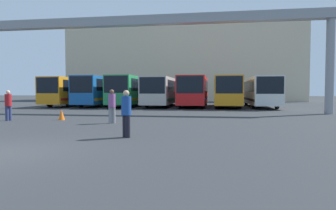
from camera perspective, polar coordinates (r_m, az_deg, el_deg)
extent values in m
cube|color=beige|center=(54.45, 3.04, 7.59)|extent=(39.39, 12.00, 12.67)
cylinder|color=gray|center=(24.48, 28.48, 6.44)|extent=(0.60, 0.60, 6.80)
cube|color=gray|center=(24.35, -4.84, 15.71)|extent=(28.10, 0.80, 0.70)
cube|color=orange|center=(35.30, -17.78, 2.63)|extent=(2.45, 10.13, 2.72)
cube|color=black|center=(30.89, -22.01, 3.50)|extent=(2.26, 0.06, 1.52)
cube|color=black|center=(35.31, -17.79, 3.44)|extent=(2.48, 8.61, 1.14)
cube|color=red|center=(35.31, -17.76, 1.22)|extent=(2.48, 9.62, 0.24)
cylinder|color=black|center=(33.34, -21.58, 0.54)|extent=(0.28, 1.05, 1.05)
cylinder|color=black|center=(32.31, -18.32, 0.53)|extent=(0.28, 1.05, 1.05)
cylinder|color=black|center=(38.33, -17.27, 0.86)|extent=(0.28, 1.05, 1.05)
cylinder|color=black|center=(37.44, -14.34, 0.85)|extent=(0.28, 1.05, 1.05)
cube|color=#1959A5|center=(34.06, -12.51, 2.77)|extent=(2.46, 10.47, 2.80)
cube|color=black|center=(29.28, -16.27, 3.77)|extent=(2.26, 0.06, 1.57)
cube|color=black|center=(34.07, -12.51, 3.64)|extent=(2.49, 8.90, 1.18)
cube|color=orange|center=(34.07, -12.49, 1.26)|extent=(2.49, 9.95, 0.24)
cylinder|color=black|center=(31.81, -16.21, 0.46)|extent=(0.28, 0.97, 0.97)
cylinder|color=black|center=(30.96, -12.63, 0.44)|extent=(0.28, 0.97, 0.97)
cylinder|color=black|center=(37.20, -12.36, 0.80)|extent=(0.28, 0.97, 0.97)
cylinder|color=black|center=(36.48, -9.23, 0.80)|extent=(0.28, 0.97, 0.97)
cube|color=#268C4C|center=(33.02, -6.94, 2.83)|extent=(2.49, 10.59, 2.82)
cube|color=black|center=(27.99, -9.92, 3.91)|extent=(2.29, 0.06, 1.58)
cube|color=black|center=(33.03, -6.95, 3.73)|extent=(2.52, 9.01, 1.18)
cube|color=orange|center=(33.03, -6.93, 1.27)|extent=(2.52, 10.07, 0.24)
cylinder|color=black|center=(30.55, -10.42, 0.39)|extent=(0.28, 0.92, 0.92)
cylinder|color=black|center=(29.90, -6.49, 0.36)|extent=(0.28, 0.92, 0.92)
cylinder|color=black|center=(36.19, -7.29, 0.75)|extent=(0.28, 0.92, 0.92)
cylinder|color=black|center=(35.65, -3.94, 0.74)|extent=(0.28, 0.92, 0.92)
cube|color=beige|center=(33.03, -0.85, 2.72)|extent=(2.56, 12.18, 2.67)
cube|color=black|center=(27.08, -3.05, 3.76)|extent=(2.35, 0.06, 1.49)
cube|color=black|center=(33.04, -0.85, 3.56)|extent=(2.59, 10.36, 1.12)
cube|color=#268C4C|center=(33.05, -0.85, 1.24)|extent=(2.59, 11.57, 0.24)
cylinder|color=black|center=(29.94, -4.08, 0.41)|extent=(0.28, 0.96, 0.96)
cylinder|color=black|center=(29.51, 0.16, 0.39)|extent=(0.28, 0.96, 0.96)
cylinder|color=black|center=(36.61, -1.66, 0.83)|extent=(0.28, 0.96, 0.96)
cylinder|color=black|center=(36.26, 1.82, 0.81)|extent=(0.28, 0.96, 0.96)
cube|color=red|center=(32.10, 5.01, 2.77)|extent=(2.60, 11.13, 2.74)
cube|color=black|center=(26.58, 4.18, 3.89)|extent=(2.39, 0.06, 1.53)
cube|color=black|center=(32.11, 5.01, 3.67)|extent=(2.63, 9.46, 1.15)
cube|color=#1966B2|center=(32.11, 5.00, 1.21)|extent=(2.63, 10.58, 0.24)
cylinder|color=black|center=(29.12, 2.34, 0.49)|extent=(0.28, 1.10, 1.10)
cylinder|color=black|center=(28.95, 6.82, 0.46)|extent=(0.28, 1.10, 1.10)
cylinder|color=black|center=(35.32, 3.51, 0.87)|extent=(0.28, 1.10, 1.10)
cylinder|color=black|center=(35.17, 7.21, 0.85)|extent=(0.28, 1.10, 1.10)
cube|color=orange|center=(31.59, 11.15, 2.72)|extent=(2.52, 10.22, 2.71)
cube|color=black|center=(26.51, 11.57, 3.81)|extent=(2.31, 0.06, 1.52)
cube|color=black|center=(31.59, 11.16, 3.62)|extent=(2.55, 8.69, 1.14)
cube|color=red|center=(31.60, 11.14, 1.14)|extent=(2.55, 9.71, 0.24)
cylinder|color=black|center=(28.73, 9.15, 0.39)|extent=(0.28, 1.05, 1.05)
cylinder|color=black|center=(28.82, 13.52, 0.36)|extent=(0.28, 1.05, 1.05)
cylinder|color=black|center=(34.45, 9.13, 0.76)|extent=(0.28, 1.05, 1.05)
cylinder|color=black|center=(34.52, 12.78, 0.73)|extent=(0.28, 1.05, 1.05)
cube|color=silver|center=(32.54, 17.13, 2.59)|extent=(2.46, 11.51, 2.65)
cube|color=black|center=(26.88, 18.87, 3.60)|extent=(2.26, 0.06, 1.48)
cube|color=black|center=(32.54, 17.14, 3.44)|extent=(2.49, 9.79, 1.11)
cube|color=black|center=(32.55, 17.11, 1.10)|extent=(2.49, 10.94, 0.24)
cylinder|color=black|center=(29.22, 15.91, 0.29)|extent=(0.28, 0.99, 0.99)
cylinder|color=black|center=(29.56, 20.04, 0.26)|extent=(0.28, 0.99, 0.99)
cylinder|color=black|center=(35.63, 14.67, 0.71)|extent=(0.28, 0.99, 0.99)
cylinder|color=black|center=(35.90, 18.07, 0.68)|extent=(0.28, 0.99, 0.99)
cylinder|color=gray|center=(15.56, -10.92, -1.94)|extent=(0.19, 0.19, 0.82)
cylinder|color=gray|center=(15.59, -10.33, -1.93)|extent=(0.19, 0.19, 0.82)
cylinder|color=#8C4C8C|center=(15.53, -10.64, 0.84)|extent=(0.36, 0.36, 0.69)
sphere|color=brown|center=(15.53, -10.66, 2.52)|extent=(0.22, 0.22, 0.22)
cylinder|color=black|center=(10.68, -7.69, -4.07)|extent=(0.18, 0.18, 0.80)
cylinder|color=black|center=(10.81, -8.18, -3.99)|extent=(0.18, 0.18, 0.80)
cylinder|color=navy|center=(10.69, -7.96, -0.13)|extent=(0.35, 0.35, 0.67)
sphere|color=tan|center=(10.67, -7.98, 2.23)|extent=(0.22, 0.22, 0.22)
cylinder|color=navy|center=(18.87, -28.32, -1.44)|extent=(0.19, 0.19, 0.81)
cylinder|color=navy|center=(18.93, -27.87, -1.42)|extent=(0.19, 0.19, 0.81)
cylinder|color=#A5191E|center=(18.87, -28.15, 0.82)|extent=(0.35, 0.35, 0.67)
sphere|color=beige|center=(18.86, -28.18, 2.17)|extent=(0.22, 0.22, 0.22)
cone|color=orange|center=(18.14, -19.62, -1.75)|extent=(0.37, 0.37, 0.60)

